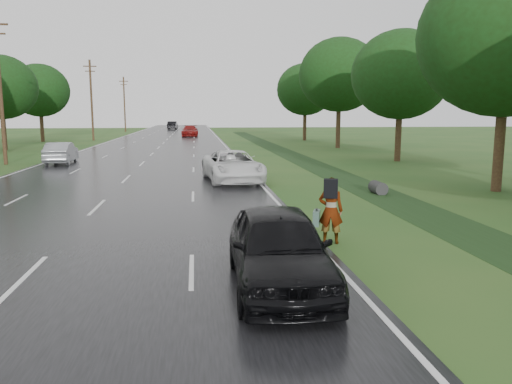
{
  "coord_description": "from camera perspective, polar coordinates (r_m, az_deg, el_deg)",
  "views": [
    {
      "loc": [
        3.63,
        -10.64,
        3.48
      ],
      "look_at": [
        5.29,
        2.94,
        1.3
      ],
      "focal_mm": 35.0,
      "sensor_mm": 36.0,
      "label": 1
    }
  ],
  "objects": [
    {
      "name": "white_pickup",
      "position": [
        25.32,
        -2.68,
        2.99
      ],
      "size": [
        3.17,
        5.81,
        1.55
      ],
      "primitive_type": "imported",
      "rotation": [
        0.0,
        0.0,
        0.11
      ],
      "color": "white",
      "rests_on": "road"
    },
    {
      "name": "utility_pole_far",
      "position": [
        66.9,
        -18.29,
        10.06
      ],
      "size": [
        1.6,
        0.26,
        10.0
      ],
      "color": "#382016",
      "rests_on": "ground"
    },
    {
      "name": "center_line",
      "position": [
        55.86,
        -10.71,
        5.36
      ],
      "size": [
        0.12,
        180.0,
        0.01
      ],
      "primitive_type": "cube",
      "color": "silver",
      "rests_on": "road"
    },
    {
      "name": "pedestrian",
      "position": [
        13.46,
        8.44,
        -1.99
      ],
      "size": [
        0.87,
        0.88,
        1.79
      ],
      "rotation": [
        0.0,
        0.0,
        2.82
      ],
      "color": "#A5998C",
      "rests_on": "ground"
    },
    {
      "name": "far_car_red",
      "position": [
        74.39,
        -7.56,
        6.94
      ],
      "size": [
        2.49,
        5.69,
        1.63
      ],
      "primitive_type": "imported",
      "rotation": [
        0.0,
        0.0,
        -0.04
      ],
      "color": "maroon",
      "rests_on": "road"
    },
    {
      "name": "road",
      "position": [
        55.86,
        -10.71,
        5.33
      ],
      "size": [
        14.0,
        180.0,
        0.04
      ],
      "primitive_type": "cube",
      "color": "black",
      "rests_on": "ground"
    },
    {
      "name": "tree_west_f",
      "position": [
        66.3,
        -23.5,
        10.6
      ],
      "size": [
        7.0,
        7.0,
        9.29
      ],
      "color": "#382016",
      "rests_on": "ground"
    },
    {
      "name": "silver_sedan",
      "position": [
        36.74,
        -21.38,
        4.19
      ],
      "size": [
        1.75,
        4.5,
        1.46
      ],
      "primitive_type": "imported",
      "rotation": [
        0.0,
        0.0,
        3.19
      ],
      "color": "gray",
      "rests_on": "road"
    },
    {
      "name": "ground",
      "position": [
        11.76,
        -24.9,
        -9.01
      ],
      "size": [
        220.0,
        220.0,
        0.0
      ],
      "primitive_type": "plane",
      "color": "#244C1B",
      "rests_on": "ground"
    },
    {
      "name": "tree_east_f",
      "position": [
        64.22,
        5.65,
        11.58
      ],
      "size": [
        7.2,
        7.2,
        9.62
      ],
      "color": "#382016",
      "rests_on": "ground"
    },
    {
      "name": "tree_west_d",
      "position": [
        52.79,
        -27.18,
        10.61
      ],
      "size": [
        6.6,
        6.6,
        8.8
      ],
      "color": "#382016",
      "rests_on": "ground"
    },
    {
      "name": "tree_east_d",
      "position": [
        50.79,
        9.52,
        13.06
      ],
      "size": [
        8.0,
        8.0,
        10.76
      ],
      "color": "#382016",
      "rests_on": "ground"
    },
    {
      "name": "utility_pole_mid",
      "position": [
        37.91,
        -27.23,
        10.66
      ],
      "size": [
        1.6,
        0.26,
        10.0
      ],
      "color": "#382016",
      "rests_on": "ground"
    },
    {
      "name": "utility_pole_distant",
      "position": [
        96.51,
        -14.8,
        9.76
      ],
      "size": [
        1.6,
        0.26,
        10.0
      ],
      "color": "#382016",
      "rests_on": "ground"
    },
    {
      "name": "edge_stripe_east",
      "position": [
        55.83,
        -3.75,
        5.49
      ],
      "size": [
        0.12,
        180.0,
        0.01
      ],
      "primitive_type": "cube",
      "color": "silver",
      "rests_on": "road"
    },
    {
      "name": "edge_stripe_west",
      "position": [
        56.7,
        -17.56,
        5.15
      ],
      "size": [
        0.12,
        180.0,
        0.01
      ],
      "primitive_type": "cube",
      "color": "silver",
      "rests_on": "road"
    },
    {
      "name": "far_car_dark",
      "position": [
        106.9,
        -9.51,
        7.52
      ],
      "size": [
        2.09,
        5.21,
        1.68
      ],
      "primitive_type": "imported",
      "rotation": [
        0.0,
        0.0,
        3.08
      ],
      "color": "black",
      "rests_on": "road"
    },
    {
      "name": "tree_east_c",
      "position": [
        37.67,
        16.23,
        12.73
      ],
      "size": [
        7.0,
        7.0,
        9.29
      ],
      "color": "#382016",
      "rests_on": "ground"
    },
    {
      "name": "tree_east_b",
      "position": [
        24.79,
        26.81,
        15.53
      ],
      "size": [
        7.6,
        7.6,
        10.11
      ],
      "color": "#382016",
      "rests_on": "ground"
    },
    {
      "name": "drainage_ditch",
      "position": [
        30.57,
        8.02,
        2.49
      ],
      "size": [
        2.2,
        120.0,
        0.56
      ],
      "color": "black",
      "rests_on": "ground"
    },
    {
      "name": "dark_sedan",
      "position": [
        9.94,
        2.63,
        -6.39
      ],
      "size": [
        1.99,
        4.71,
        1.59
      ],
      "primitive_type": "imported",
      "rotation": [
        0.0,
        0.0,
        -0.02
      ],
      "color": "black",
      "rests_on": "road"
    }
  ]
}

